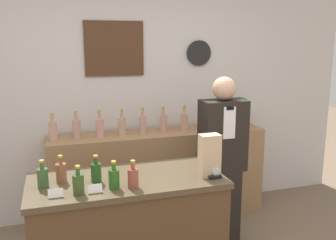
# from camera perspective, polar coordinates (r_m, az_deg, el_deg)

# --- Properties ---
(back_wall) EXTENTS (5.20, 0.09, 2.70)m
(back_wall) POSITION_cam_1_polar(r_m,az_deg,el_deg) (4.11, -5.46, 4.18)
(back_wall) COLOR silver
(back_wall) RESTS_ON ground_plane
(back_shelf) EXTENTS (2.30, 0.45, 0.96)m
(back_shelf) POSITION_cam_1_polar(r_m,az_deg,el_deg) (4.11, -1.38, -8.38)
(back_shelf) COLOR #9E754C
(back_shelf) RESTS_ON ground_plane
(shopkeeper) EXTENTS (0.40, 0.25, 1.60)m
(shopkeeper) POSITION_cam_1_polar(r_m,az_deg,el_deg) (3.52, 8.20, -6.58)
(shopkeeper) COLOR black
(shopkeeper) RESTS_ON ground_plane
(potted_plant) EXTENTS (0.24, 0.24, 0.34)m
(potted_plant) POSITION_cam_1_polar(r_m,az_deg,el_deg) (4.28, 10.90, 1.44)
(potted_plant) COLOR #4C3D2D
(potted_plant) RESTS_ON back_shelf
(paper_bag) EXTENTS (0.14, 0.10, 0.30)m
(paper_bag) POSITION_cam_1_polar(r_m,az_deg,el_deg) (2.63, 6.33, -5.38)
(paper_bag) COLOR tan
(paper_bag) RESTS_ON display_counter
(tape_dispenser) EXTENTS (0.09, 0.06, 0.07)m
(tape_dispenser) POSITION_cam_1_polar(r_m,az_deg,el_deg) (2.64, 7.18, -8.26)
(tape_dispenser) COLOR black
(tape_dispenser) RESTS_ON display_counter
(price_card_left) EXTENTS (0.09, 0.02, 0.06)m
(price_card_left) POSITION_cam_1_polar(r_m,az_deg,el_deg) (2.41, -16.76, -10.63)
(price_card_left) COLOR white
(price_card_left) RESTS_ON display_counter
(price_card_right) EXTENTS (0.09, 0.02, 0.06)m
(price_card_right) POSITION_cam_1_polar(r_m,az_deg,el_deg) (2.42, -11.08, -10.23)
(price_card_right) COLOR white
(price_card_right) RESTS_ON display_counter
(counter_bottle_0) EXTENTS (0.07, 0.07, 0.19)m
(counter_bottle_0) POSITION_cam_1_polar(r_m,az_deg,el_deg) (2.57, -18.55, -8.26)
(counter_bottle_0) COLOR #36552B
(counter_bottle_0) RESTS_ON display_counter
(counter_bottle_1) EXTENTS (0.07, 0.07, 0.19)m
(counter_bottle_1) POSITION_cam_1_polar(r_m,az_deg,el_deg) (2.63, -15.98, -7.61)
(counter_bottle_1) COLOR brown
(counter_bottle_1) RESTS_ON display_counter
(counter_bottle_2) EXTENTS (0.07, 0.07, 0.19)m
(counter_bottle_2) POSITION_cam_1_polar(r_m,az_deg,el_deg) (2.40, -13.50, -9.39)
(counter_bottle_2) COLOR #324D20
(counter_bottle_2) RESTS_ON display_counter
(counter_bottle_3) EXTENTS (0.07, 0.07, 0.19)m
(counter_bottle_3) POSITION_cam_1_polar(r_m,az_deg,el_deg) (2.58, -10.90, -7.76)
(counter_bottle_3) COLOR #254C1E
(counter_bottle_3) RESTS_ON display_counter
(counter_bottle_4) EXTENTS (0.07, 0.07, 0.19)m
(counter_bottle_4) POSITION_cam_1_polar(r_m,az_deg,el_deg) (2.45, -8.22, -8.77)
(counter_bottle_4) COLOR #29591B
(counter_bottle_4) RESTS_ON display_counter
(counter_bottle_5) EXTENTS (0.07, 0.07, 0.19)m
(counter_bottle_5) POSITION_cam_1_polar(r_m,az_deg,el_deg) (2.45, -5.34, -8.71)
(counter_bottle_5) COLOR brown
(counter_bottle_5) RESTS_ON display_counter
(shelf_bottle_0) EXTENTS (0.08, 0.08, 0.27)m
(shelf_bottle_0) POSITION_cam_1_polar(r_m,az_deg,el_deg) (3.79, -17.13, -1.49)
(shelf_bottle_0) COLOR tan
(shelf_bottle_0) RESTS_ON back_shelf
(shelf_bottle_1) EXTENTS (0.08, 0.08, 0.27)m
(shelf_bottle_1) POSITION_cam_1_polar(r_m,az_deg,el_deg) (3.82, -13.77, -1.18)
(shelf_bottle_1) COLOR tan
(shelf_bottle_1) RESTS_ON back_shelf
(shelf_bottle_2) EXTENTS (0.08, 0.08, 0.27)m
(shelf_bottle_2) POSITION_cam_1_polar(r_m,az_deg,el_deg) (3.81, -10.36, -1.07)
(shelf_bottle_2) COLOR tan
(shelf_bottle_2) RESTS_ON back_shelf
(shelf_bottle_3) EXTENTS (0.08, 0.08, 0.27)m
(shelf_bottle_3) POSITION_cam_1_polar(r_m,az_deg,el_deg) (3.84, -7.03, -0.85)
(shelf_bottle_3) COLOR tan
(shelf_bottle_3) RESTS_ON back_shelf
(shelf_bottle_4) EXTENTS (0.08, 0.08, 0.27)m
(shelf_bottle_4) POSITION_cam_1_polar(r_m,az_deg,el_deg) (3.91, -3.86, -0.55)
(shelf_bottle_4) COLOR tan
(shelf_bottle_4) RESTS_ON back_shelf
(shelf_bottle_5) EXTENTS (0.08, 0.08, 0.27)m
(shelf_bottle_5) POSITION_cam_1_polar(r_m,az_deg,el_deg) (3.97, -0.72, -0.34)
(shelf_bottle_5) COLOR tan
(shelf_bottle_5) RESTS_ON back_shelf
(shelf_bottle_6) EXTENTS (0.08, 0.08, 0.27)m
(shelf_bottle_6) POSITION_cam_1_polar(r_m,az_deg,el_deg) (4.02, 2.46, -0.20)
(shelf_bottle_6) COLOR tan
(shelf_bottle_6) RESTS_ON back_shelf
(shelf_bottle_7) EXTENTS (0.08, 0.08, 0.27)m
(shelf_bottle_7) POSITION_cam_1_polar(r_m,az_deg,el_deg) (4.10, 5.38, 0.02)
(shelf_bottle_7) COLOR tan
(shelf_bottle_7) RESTS_ON back_shelf
(shelf_bottle_8) EXTENTS (0.08, 0.08, 0.27)m
(shelf_bottle_8) POSITION_cam_1_polar(r_m,az_deg,el_deg) (4.22, 8.09, 0.27)
(shelf_bottle_8) COLOR tan
(shelf_bottle_8) RESTS_ON back_shelf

